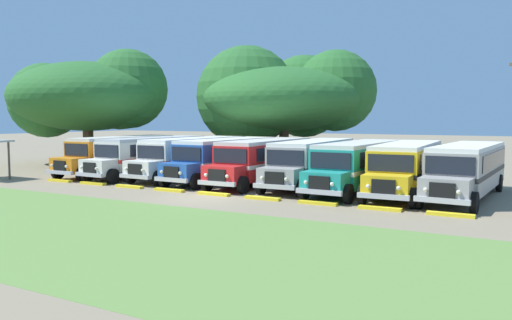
{
  "coord_description": "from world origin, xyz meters",
  "views": [
    {
      "loc": [
        15.54,
        -21.98,
        4.23
      ],
      "look_at": [
        0.0,
        5.82,
        1.6
      ],
      "focal_mm": 35.69,
      "sensor_mm": 36.0,
      "label": 1
    }
  ],
  "objects": [
    {
      "name": "ground_plane",
      "position": [
        0.0,
        0.0,
        0.0
      ],
      "size": [
        220.0,
        220.0,
        0.0
      ],
      "primitive_type": "plane",
      "color": "#84755B"
    },
    {
      "name": "foreground_grass_strip",
      "position": [
        0.0,
        -8.41,
        0.0
      ],
      "size": [
        80.0,
        11.32,
        0.01
      ],
      "primitive_type": "cube",
      "color": "olive",
      "rests_on": "ground_plane"
    },
    {
      "name": "parked_bus_slot_0",
      "position": [
        -12.4,
        6.81,
        1.58
      ],
      "size": [
        2.73,
        10.85,
        2.82
      ],
      "rotation": [
        0.0,
        0.0,
        -1.57
      ],
      "color": "orange",
      "rests_on": "ground_plane"
    },
    {
      "name": "parked_bus_slot_1",
      "position": [
        -9.3,
        6.75,
        1.58
      ],
      "size": [
        3.04,
        10.89,
        2.82
      ],
      "rotation": [
        0.0,
        0.0,
        -1.61
      ],
      "color": "silver",
      "rests_on": "ground_plane"
    },
    {
      "name": "parked_bus_slot_2",
      "position": [
        -6.12,
        7.42,
        1.58
      ],
      "size": [
        2.97,
        10.88,
        2.82
      ],
      "rotation": [
        0.0,
        0.0,
        -1.6
      ],
      "color": "silver",
      "rests_on": "ground_plane"
    },
    {
      "name": "parked_bus_slot_3",
      "position": [
        -3.13,
        7.21,
        1.58
      ],
      "size": [
        2.91,
        10.87,
        2.82
      ],
      "rotation": [
        0.0,
        0.0,
        -1.6
      ],
      "color": "#23519E",
      "rests_on": "ground_plane"
    },
    {
      "name": "parked_bus_slot_4",
      "position": [
        -0.12,
        7.14,
        1.58
      ],
      "size": [
        2.82,
        10.86,
        2.82
      ],
      "rotation": [
        0.0,
        0.0,
        -1.56
      ],
      "color": "red",
      "rests_on": "ground_plane"
    },
    {
      "name": "parked_bus_slot_5",
      "position": [
        3.13,
        7.49,
        1.58
      ],
      "size": [
        3.07,
        10.89,
        2.82
      ],
      "rotation": [
        0.0,
        0.0,
        -1.53
      ],
      "color": "#9E9993",
      "rests_on": "ground_plane"
    },
    {
      "name": "parked_bus_slot_6",
      "position": [
        6.31,
        6.84,
        1.58
      ],
      "size": [
        2.89,
        10.86,
        2.82
      ],
      "rotation": [
        0.0,
        0.0,
        -1.59
      ],
      "color": "teal",
      "rests_on": "ground_plane"
    },
    {
      "name": "parked_bus_slot_7",
      "position": [
        9.09,
        6.94,
        1.58
      ],
      "size": [
        3.05,
        10.89,
        2.82
      ],
      "rotation": [
        0.0,
        0.0,
        -1.53
      ],
      "color": "yellow",
      "rests_on": "ground_plane"
    },
    {
      "name": "parked_bus_slot_8",
      "position": [
        12.21,
        7.03,
        1.58
      ],
      "size": [
        3.2,
        10.91,
        2.82
      ],
      "rotation": [
        0.0,
        0.0,
        -1.63
      ],
      "color": "#9E9993",
      "rests_on": "ground_plane"
    },
    {
      "name": "curb_wheelstop_0",
      "position": [
        -12.31,
        1.02,
        0.07
      ],
      "size": [
        2.0,
        0.36,
        0.15
      ],
      "primitive_type": "cube",
      "color": "yellow",
      "rests_on": "ground_plane"
    },
    {
      "name": "curb_wheelstop_1",
      "position": [
        -9.23,
        1.02,
        0.07
      ],
      "size": [
        2.0,
        0.36,
        0.15
      ],
      "primitive_type": "cube",
      "color": "yellow",
      "rests_on": "ground_plane"
    },
    {
      "name": "curb_wheelstop_2",
      "position": [
        -6.15,
        1.02,
        0.07
      ],
      "size": [
        2.0,
        0.36,
        0.15
      ],
      "primitive_type": "cube",
      "color": "yellow",
      "rests_on": "ground_plane"
    },
    {
      "name": "curb_wheelstop_3",
      "position": [
        -3.08,
        1.02,
        0.07
      ],
      "size": [
        2.0,
        0.36,
        0.15
      ],
      "primitive_type": "cube",
      "color": "yellow",
      "rests_on": "ground_plane"
    },
    {
      "name": "curb_wheelstop_4",
      "position": [
        0.0,
        1.02,
        0.07
      ],
      "size": [
        2.0,
        0.36,
        0.15
      ],
      "primitive_type": "cube",
      "color": "yellow",
      "rests_on": "ground_plane"
    },
    {
      "name": "curb_wheelstop_5",
      "position": [
        3.08,
        1.02,
        0.07
      ],
      "size": [
        2.0,
        0.36,
        0.15
      ],
      "primitive_type": "cube",
      "color": "yellow",
      "rests_on": "ground_plane"
    },
    {
      "name": "curb_wheelstop_6",
      "position": [
        6.15,
        1.02,
        0.07
      ],
      "size": [
        2.0,
        0.36,
        0.15
      ],
      "primitive_type": "cube",
      "color": "yellow",
      "rests_on": "ground_plane"
    },
    {
      "name": "curb_wheelstop_7",
      "position": [
        9.23,
        1.02,
        0.07
      ],
      "size": [
        2.0,
        0.36,
        0.15
      ],
      "primitive_type": "cube",
      "color": "yellow",
      "rests_on": "ground_plane"
    },
    {
      "name": "curb_wheelstop_8",
      "position": [
        12.31,
        1.02,
        0.07
      ],
      "size": [
        2.0,
        0.36,
        0.15
      ],
      "primitive_type": "cube",
      "color": "yellow",
      "rests_on": "ground_plane"
    },
    {
      "name": "broad_shade_tree",
      "position": [
        -4.58,
        19.23,
        6.13
      ],
      "size": [
        15.38,
        15.74,
        10.66
      ],
      "color": "brown",
      "rests_on": "ground_plane"
    },
    {
      "name": "secondary_tree",
      "position": [
        -20.33,
        11.62,
        6.3
      ],
      "size": [
        14.42,
        14.18,
        10.37
      ],
      "color": "brown",
      "rests_on": "ground_plane"
    }
  ]
}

